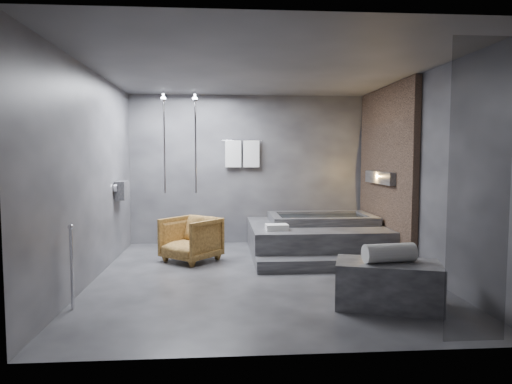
{
  "coord_description": "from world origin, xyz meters",
  "views": [
    {
      "loc": [
        -0.53,
        -6.16,
        1.65
      ],
      "look_at": [
        -0.05,
        0.3,
        1.15
      ],
      "focal_mm": 32.0,
      "sensor_mm": 36.0,
      "label": 1
    }
  ],
  "objects": [
    {
      "name": "room",
      "position": [
        0.4,
        0.24,
        1.73
      ],
      "size": [
        5.0,
        5.04,
        2.82
      ],
      "color": "#29292B",
      "rests_on": "ground"
    },
    {
      "name": "tub_deck",
      "position": [
        1.05,
        1.45,
        0.25
      ],
      "size": [
        2.2,
        2.0,
        0.5
      ],
      "primitive_type": "cube",
      "color": "#2E2E30",
      "rests_on": "ground"
    },
    {
      "name": "tub_step",
      "position": [
        1.05,
        0.27,
        0.09
      ],
      "size": [
        2.2,
        0.36,
        0.18
      ],
      "primitive_type": "cube",
      "color": "#2E2E30",
      "rests_on": "ground"
    },
    {
      "name": "concrete_bench",
      "position": [
        1.28,
        -1.37,
        0.25
      ],
      "size": [
        1.24,
        0.91,
        0.5
      ],
      "primitive_type": "cube",
      "rotation": [
        0.0,
        0.0,
        -0.3
      ],
      "color": "#343437",
      "rests_on": "ground"
    },
    {
      "name": "driftwood_chair",
      "position": [
        -1.03,
        1.02,
        0.35
      ],
      "size": [
        1.07,
        1.07,
        0.7
      ],
      "primitive_type": "imported",
      "rotation": [
        0.0,
        0.0,
        -0.71
      ],
      "color": "#4F3313",
      "rests_on": "ground"
    },
    {
      "name": "rolled_towel",
      "position": [
        1.29,
        -1.38,
        0.6
      ],
      "size": [
        0.6,
        0.28,
        0.21
      ],
      "primitive_type": "cylinder",
      "rotation": [
        0.0,
        1.57,
        0.13
      ],
      "color": "silver",
      "rests_on": "concrete_bench"
    },
    {
      "name": "deck_towel",
      "position": [
        0.32,
        0.87,
        0.55
      ],
      "size": [
        0.36,
        0.27,
        0.09
      ],
      "primitive_type": "cube",
      "rotation": [
        0.0,
        0.0,
        0.06
      ],
      "color": "silver",
      "rests_on": "tub_deck"
    }
  ]
}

